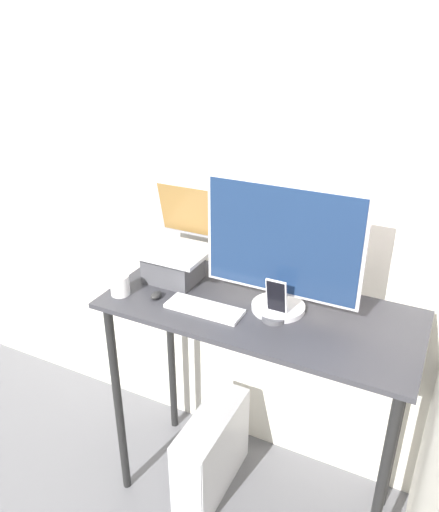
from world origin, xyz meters
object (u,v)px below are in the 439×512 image
monitor (282,251)px  computer_tower (212,452)px  mouse (156,295)px  keyboard (204,308)px  cell_phone (275,309)px  laptop (175,256)px

monitor → computer_tower: 1.08m
monitor → mouse: (-0.45, -0.14, -0.23)m
keyboard → cell_phone: bearing=13.4°
laptop → monitor: 0.49m
cell_phone → computer_tower: (-0.27, 0.02, -0.85)m
keyboard → monitor: bearing=28.0°
monitor → mouse: monitor is taller
mouse → laptop: bearing=96.0°
laptop → computer_tower: laptop is taller
cell_phone → computer_tower: bearing=176.6°
monitor → mouse: 0.53m
laptop → cell_phone: laptop is taller
monitor → computer_tower: (-0.26, -0.05, -1.05)m
monitor → computer_tower: size_ratio=1.20×
mouse → keyboard: bearing=1.7°
keyboard → cell_phone: cell_phone is taller
cell_phone → mouse: bearing=-171.8°
laptop → mouse: laptop is taller
monitor → keyboard: (-0.25, -0.13, -0.23)m
monitor → cell_phone: 0.21m
computer_tower → laptop: bearing=155.4°
mouse → computer_tower: 0.85m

